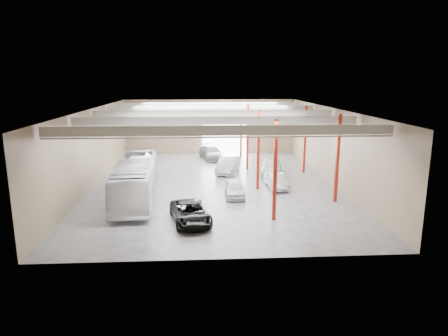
{
  "coord_description": "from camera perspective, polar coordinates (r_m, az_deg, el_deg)",
  "views": [
    {
      "loc": [
        -1.25,
        -36.16,
        9.65
      ],
      "look_at": [
        0.73,
        -3.06,
        2.2
      ],
      "focal_mm": 32.0,
      "sensor_mm": 36.0,
      "label": 1
    }
  ],
  "objects": [
    {
      "name": "car_row_a",
      "position": [
        33.34,
        1.53,
        -2.96
      ],
      "size": [
        1.66,
        3.99,
        1.35
      ],
      "primitive_type": "imported",
      "rotation": [
        0.0,
        0.0,
        -0.02
      ],
      "color": "silver",
      "rests_on": "ground"
    },
    {
      "name": "black_sedan",
      "position": [
        27.49,
        -4.83,
        -6.38
      ],
      "size": [
        3.29,
        5.43,
        1.41
      ],
      "primitive_type": "imported",
      "rotation": [
        0.0,
        0.0,
        0.2
      ],
      "color": "black",
      "rests_on": "ground"
    },
    {
      "name": "depot_shell",
      "position": [
        36.97,
        -1.25,
        5.4
      ],
      "size": [
        22.12,
        32.12,
        7.06
      ],
      "color": "#444549",
      "rests_on": "ground"
    },
    {
      "name": "coach_bus",
      "position": [
        32.96,
        -12.5,
        -1.63
      ],
      "size": [
        3.54,
        12.23,
        3.37
      ],
      "primitive_type": "imported",
      "rotation": [
        0.0,
        0.0,
        0.06
      ],
      "color": "white",
      "rests_on": "ground"
    },
    {
      "name": "car_row_c",
      "position": [
        48.99,
        -1.85,
        2.23
      ],
      "size": [
        3.43,
        5.74,
        1.56
      ],
      "primitive_type": "imported",
      "rotation": [
        0.0,
        0.0,
        0.25
      ],
      "color": "gray",
      "rests_on": "ground"
    },
    {
      "name": "car_right_near",
      "position": [
        36.23,
        7.43,
        -1.77
      ],
      "size": [
        1.66,
        4.24,
        1.37
      ],
      "primitive_type": "imported",
      "rotation": [
        0.0,
        0.0,
        0.05
      ],
      "color": "#B7B7BD",
      "rests_on": "ground"
    },
    {
      "name": "car_right_far",
      "position": [
        41.26,
        6.8,
        0.26
      ],
      "size": [
        2.93,
        5.3,
        1.7
      ],
      "primitive_type": "imported",
      "rotation": [
        0.0,
        0.0,
        -0.19
      ],
      "color": "silver",
      "rests_on": "ground"
    },
    {
      "name": "car_row_b",
      "position": [
        41.71,
        0.61,
        0.46
      ],
      "size": [
        3.03,
        5.36,
        1.67
      ],
      "primitive_type": "imported",
      "rotation": [
        0.0,
        0.0,
        -0.26
      ],
      "color": "#9F9FA4",
      "rests_on": "ground"
    }
  ]
}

